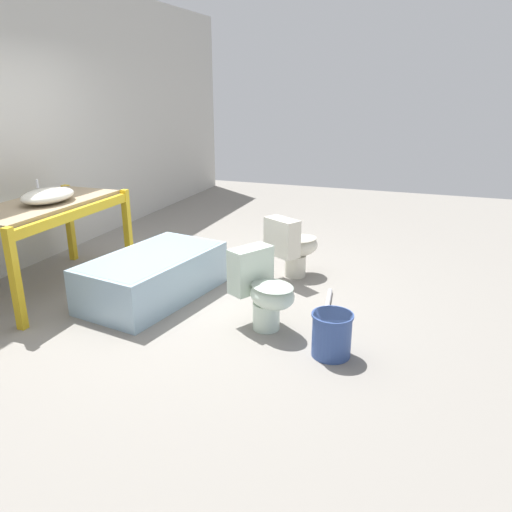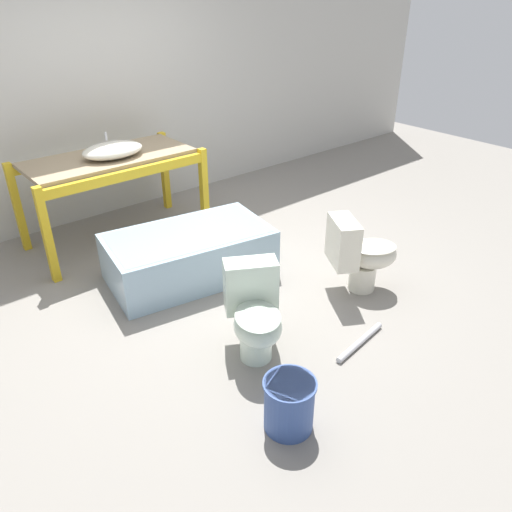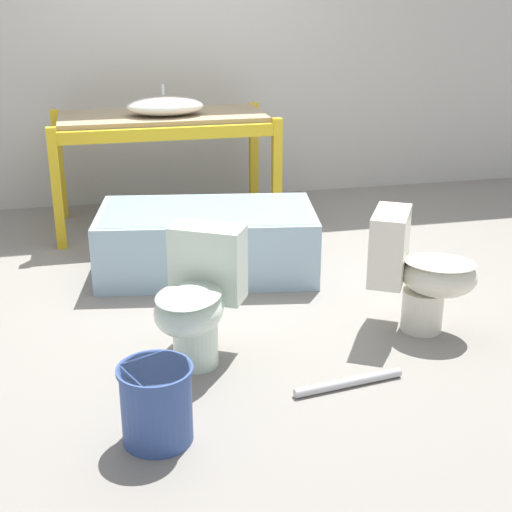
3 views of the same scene
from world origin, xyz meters
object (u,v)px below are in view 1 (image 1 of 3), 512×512
object	(u,v)px
sink_basin	(48,196)
toilet_far	(293,246)
bucket_white	(332,334)
bathtub_main	(153,273)
toilet_near	(263,289)

from	to	relation	value
sink_basin	toilet_far	bearing A→B (deg)	-62.44
bucket_white	toilet_far	bearing A→B (deg)	25.90
toilet_far	bucket_white	distance (m)	1.69
bathtub_main	toilet_far	size ratio (longest dim) A/B	2.28
sink_basin	toilet_near	xyz separation A→B (m)	(-0.12, -2.23, -0.61)
bathtub_main	toilet_near	xyz separation A→B (m)	(-0.25, -1.21, 0.10)
bathtub_main	bucket_white	xyz separation A→B (m)	(-0.53, -1.86, -0.07)
bathtub_main	toilet_far	distance (m)	1.50
toilet_far	sink_basin	bearing A→B (deg)	57.75
bathtub_main	bucket_white	distance (m)	1.93
toilet_far	bucket_white	bearing A→B (deg)	146.08
bathtub_main	toilet_near	distance (m)	1.24
sink_basin	bathtub_main	distance (m)	1.26
toilet_far	bucket_white	size ratio (longest dim) A/B	1.95
sink_basin	toilet_near	bearing A→B (deg)	-92.96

